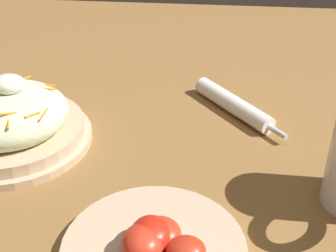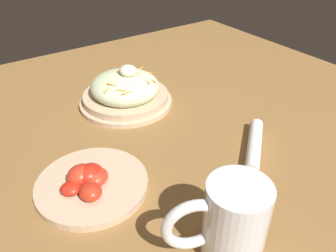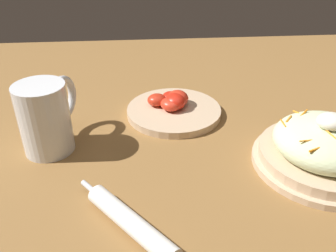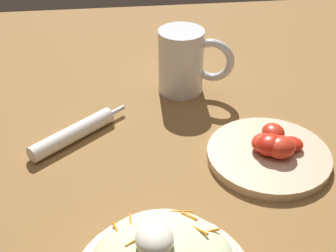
% 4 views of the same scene
% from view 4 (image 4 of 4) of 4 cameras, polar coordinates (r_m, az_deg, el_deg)
% --- Properties ---
extents(ground_plane, '(1.43, 1.43, 0.00)m').
position_cam_4_polar(ground_plane, '(0.78, -0.41, -4.19)').
color(ground_plane, olive).
extents(beer_mug, '(0.09, 0.15, 0.13)m').
position_cam_4_polar(beer_mug, '(0.95, 1.85, 7.46)').
color(beer_mug, white).
rests_on(beer_mug, ground_plane).
extents(napkin_roll, '(0.15, 0.17, 0.03)m').
position_cam_4_polar(napkin_roll, '(0.84, -11.47, -0.89)').
color(napkin_roll, white).
rests_on(napkin_roll, ground_plane).
extents(tomato_plate, '(0.21, 0.21, 0.05)m').
position_cam_4_polar(tomato_plate, '(0.80, 12.36, -3.08)').
color(tomato_plate, '#D1B28E').
rests_on(tomato_plate, ground_plane).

